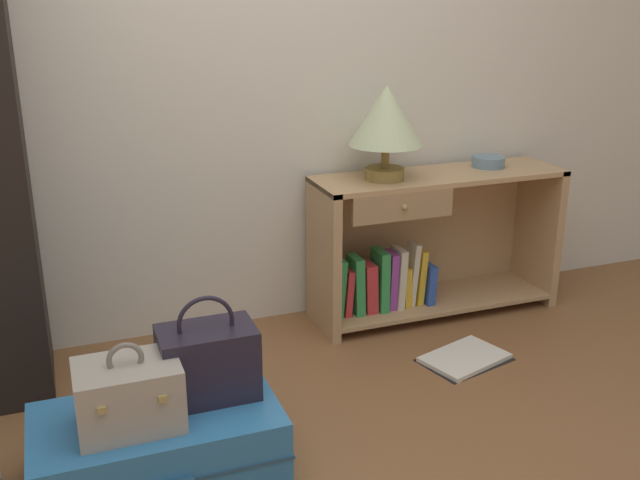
% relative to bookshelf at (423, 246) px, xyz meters
% --- Properties ---
extents(back_wall, '(6.40, 0.10, 2.60)m').
position_rel_bookshelf_xyz_m(back_wall, '(-0.88, 0.23, 0.98)').
color(back_wall, silver).
rests_on(back_wall, ground_plane).
extents(bookshelf, '(1.15, 0.36, 0.66)m').
position_rel_bookshelf_xyz_m(bookshelf, '(0.00, 0.00, 0.00)').
color(bookshelf, tan).
rests_on(bookshelf, ground_plane).
extents(table_lamp, '(0.31, 0.31, 0.40)m').
position_rel_bookshelf_xyz_m(table_lamp, '(-0.22, -0.02, 0.60)').
color(table_lamp, olive).
rests_on(table_lamp, bookshelf).
extents(bowl, '(0.15, 0.15, 0.05)m').
position_rel_bookshelf_xyz_m(bowl, '(0.33, 0.02, 0.36)').
color(bowl, slate).
rests_on(bowl, bookshelf).
extents(suitcase_large, '(0.75, 0.43, 0.23)m').
position_rel_bookshelf_xyz_m(suitcase_large, '(-1.35, -0.83, -0.21)').
color(suitcase_large, teal).
rests_on(suitcase_large, ground_plane).
extents(train_case, '(0.30, 0.23, 0.27)m').
position_rel_bookshelf_xyz_m(train_case, '(-1.42, -0.87, 0.00)').
color(train_case, '#A89E8E').
rests_on(train_case, suitcase_large).
extents(handbag, '(0.30, 0.19, 0.34)m').
position_rel_bookshelf_xyz_m(handbag, '(-1.17, -0.78, 0.02)').
color(handbag, '#231E2D').
rests_on(handbag, suitcase_large).
extents(open_book_on_floor, '(0.40, 0.32, 0.02)m').
position_rel_bookshelf_xyz_m(open_book_on_floor, '(-0.06, -0.50, -0.32)').
color(open_book_on_floor, white).
rests_on(open_book_on_floor, ground_plane).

